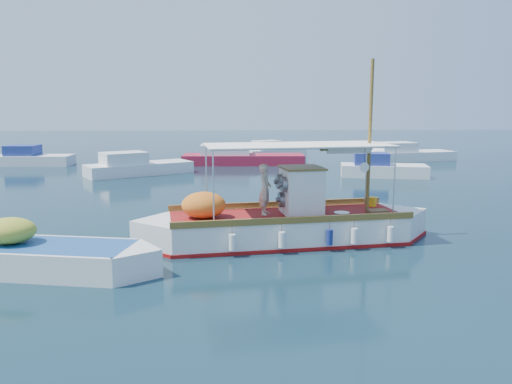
{
  "coord_description": "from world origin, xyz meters",
  "views": [
    {
      "loc": [
        -2.21,
        -16.47,
        4.71
      ],
      "look_at": [
        -1.28,
        0.0,
        1.84
      ],
      "focal_mm": 35.0,
      "sensor_mm": 36.0,
      "label": 1
    }
  ],
  "objects": [
    {
      "name": "bg_boat_nw",
      "position": [
        -8.53,
        17.95,
        0.49
      ],
      "size": [
        7.37,
        5.63,
        1.8
      ],
      "rotation": [
        0.0,
        0.0,
        0.52
      ],
      "color": "silver",
      "rests_on": "ground"
    },
    {
      "name": "fishing_caique",
      "position": [
        -0.25,
        0.42,
        0.57
      ],
      "size": [
        10.56,
        3.86,
        6.5
      ],
      "rotation": [
        0.0,
        0.0,
        0.14
      ],
      "color": "white",
      "rests_on": "ground"
    },
    {
      "name": "bg_boat_ne",
      "position": [
        8.03,
        16.19,
        0.49
      ],
      "size": [
        5.92,
        3.22,
        1.8
      ],
      "rotation": [
        0.0,
        0.0,
        -0.19
      ],
      "color": "silver",
      "rests_on": "ground"
    },
    {
      "name": "bg_boat_e",
      "position": [
        13.01,
        25.68,
        0.49
      ],
      "size": [
        8.45,
        4.19,
        1.8
      ],
      "rotation": [
        0.0,
        0.0,
        0.2
      ],
      "color": "silver",
      "rests_on": "ground"
    },
    {
      "name": "ground",
      "position": [
        0.0,
        0.0,
        0.0
      ],
      "size": [
        160.0,
        160.0,
        0.0
      ],
      "primitive_type": "plane",
      "color": "black",
      "rests_on": "ground"
    },
    {
      "name": "bg_boat_far_n",
      "position": [
        1.86,
        28.45,
        0.49
      ],
      "size": [
        5.92,
        4.18,
        1.8
      ],
      "rotation": [
        0.0,
        0.0,
        0.44
      ],
      "color": "silver",
      "rests_on": "ground"
    },
    {
      "name": "bg_boat_n",
      "position": [
        -1.28,
        23.77,
        0.49
      ],
      "size": [
        9.84,
        3.21,
        1.8
      ],
      "rotation": [
        0.0,
        0.0,
        -0.04
      ],
      "color": "maroon",
      "rests_on": "ground"
    },
    {
      "name": "dinghy",
      "position": [
        -7.67,
        -2.39,
        0.37
      ],
      "size": [
        7.13,
        3.03,
        1.77
      ],
      "rotation": [
        0.0,
        0.0,
        -0.2
      ],
      "color": "white",
      "rests_on": "ground"
    },
    {
      "name": "bg_boat_far_w",
      "position": [
        -17.84,
        24.06,
        0.49
      ],
      "size": [
        5.95,
        2.55,
        1.8
      ],
      "rotation": [
        0.0,
        0.0,
        -0.04
      ],
      "color": "silver",
      "rests_on": "ground"
    }
  ]
}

